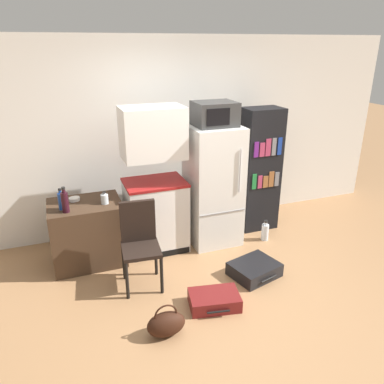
# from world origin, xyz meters

# --- Properties ---
(ground_plane) EXTENTS (24.00, 24.00, 0.00)m
(ground_plane) POSITION_xyz_m (0.00, 0.00, 0.00)
(ground_plane) COLOR #A3754C
(wall_back) EXTENTS (6.40, 0.10, 2.62)m
(wall_back) POSITION_xyz_m (0.20, 2.00, 1.31)
(wall_back) COLOR white
(wall_back) RESTS_ON ground_plane
(side_table) EXTENTS (0.83, 0.63, 0.77)m
(side_table) POSITION_xyz_m (-1.29, 1.29, 0.39)
(side_table) COLOR #422D1E
(side_table) RESTS_ON ground_plane
(kitchen_hutch) EXTENTS (0.75, 0.57, 1.83)m
(kitchen_hutch) POSITION_xyz_m (-0.43, 1.32, 0.84)
(kitchen_hutch) COLOR white
(kitchen_hutch) RESTS_ON ground_plane
(refrigerator) EXTENTS (0.64, 0.67, 1.56)m
(refrigerator) POSITION_xyz_m (0.34, 1.28, 0.78)
(refrigerator) COLOR silver
(refrigerator) RESTS_ON ground_plane
(microwave) EXTENTS (0.50, 0.43, 0.29)m
(microwave) POSITION_xyz_m (0.34, 1.28, 1.71)
(microwave) COLOR #333333
(microwave) RESTS_ON refrigerator
(bookshelf) EXTENTS (0.52, 0.37, 1.72)m
(bookshelf) POSITION_xyz_m (1.10, 1.42, 0.86)
(bookshelf) COLOR black
(bookshelf) RESTS_ON ground_plane
(bottle_blue_soda) EXTENTS (0.07, 0.07, 0.25)m
(bottle_blue_soda) POSITION_xyz_m (-1.54, 1.19, 0.88)
(bottle_blue_soda) COLOR #1E47A3
(bottle_blue_soda) RESTS_ON side_table
(bottle_wine_dark) EXTENTS (0.08, 0.08, 0.29)m
(bottle_wine_dark) POSITION_xyz_m (-1.50, 1.10, 0.90)
(bottle_wine_dark) COLOR black
(bottle_wine_dark) RESTS_ON side_table
(bottle_clear_short) EXTENTS (0.09, 0.09, 0.15)m
(bottle_clear_short) POSITION_xyz_m (-1.06, 1.19, 0.83)
(bottle_clear_short) COLOR silver
(bottle_clear_short) RESTS_ON side_table
(bowl) EXTENTS (0.13, 0.13, 0.04)m
(bowl) POSITION_xyz_m (-1.39, 1.41, 0.79)
(bowl) COLOR silver
(bowl) RESTS_ON side_table
(chair) EXTENTS (0.44, 0.44, 0.95)m
(chair) POSITION_xyz_m (-0.79, 0.65, 0.55)
(chair) COLOR black
(chair) RESTS_ON ground_plane
(suitcase_large_flat) EXTENTS (0.61, 0.54, 0.16)m
(suitcase_large_flat) POSITION_xyz_m (0.45, 0.30, 0.08)
(suitcase_large_flat) COLOR black
(suitcase_large_flat) RESTS_ON ground_plane
(suitcase_small_flat) EXTENTS (0.56, 0.42, 0.14)m
(suitcase_small_flat) POSITION_xyz_m (-0.20, -0.04, 0.07)
(suitcase_small_flat) COLOR maroon
(suitcase_small_flat) RESTS_ON ground_plane
(handbag) EXTENTS (0.36, 0.20, 0.33)m
(handbag) POSITION_xyz_m (-0.78, -0.26, 0.12)
(handbag) COLOR #33190F
(handbag) RESTS_ON ground_plane
(water_bottle_front) EXTENTS (0.10, 0.10, 0.29)m
(water_bottle_front) POSITION_xyz_m (1.00, 1.00, 0.12)
(water_bottle_front) COLOR silver
(water_bottle_front) RESTS_ON ground_plane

